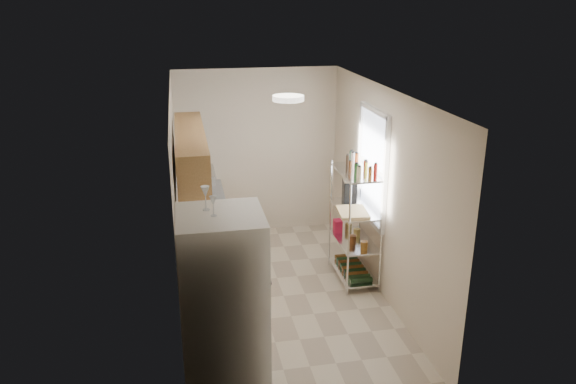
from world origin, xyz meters
name	(u,v)px	position (x,y,z in m)	size (l,w,h in m)	color
room	(283,200)	(0.00, 0.00, 1.30)	(2.52, 4.42, 2.62)	beige
counter_run	(207,255)	(-0.92, 0.44, 0.45)	(0.63, 3.51, 0.90)	tan
upper_cabinets	(191,161)	(-1.05, 0.10, 1.81)	(0.33, 2.20, 0.72)	tan
range_hood	(195,175)	(-1.00, 0.90, 1.39)	(0.50, 0.60, 0.12)	#B7BABC
window	(372,166)	(1.23, 0.35, 1.55)	(0.06, 1.00, 1.46)	white
bakers_rack	(356,201)	(1.00, 0.30, 1.11)	(0.45, 0.90, 1.73)	silver
ceiling_dome	(288,98)	(0.00, -0.30, 2.57)	(0.34, 0.34, 0.06)	white
refrigerator	(224,308)	(-0.87, -1.68, 0.92)	(0.76, 0.76, 1.83)	white
wine_glass_a	(213,206)	(-0.92, -1.71, 1.92)	(0.06, 0.06, 0.18)	silver
wine_glass_b	(206,198)	(-0.98, -1.56, 1.94)	(0.08, 0.08, 0.22)	silver
rice_cooker	(208,225)	(-0.90, 0.07, 1.01)	(0.28, 0.28, 0.23)	white
frying_pan_large	(205,214)	(-0.91, 0.70, 0.92)	(0.26, 0.26, 0.04)	black
frying_pan_small	(202,201)	(-0.93, 1.18, 0.92)	(0.20, 0.20, 0.04)	black
cutting_board	(353,212)	(0.92, 0.13, 1.03)	(0.36, 0.46, 0.03)	tan
espresso_machine	(349,190)	(1.01, 0.60, 1.16)	(0.17, 0.26, 0.30)	black
storage_bag	(338,226)	(0.87, 0.62, 0.64)	(0.10, 0.14, 0.16)	#B51636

